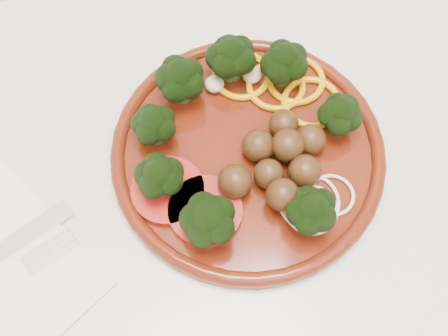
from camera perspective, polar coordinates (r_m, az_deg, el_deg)
name	(u,v)px	position (r m, az deg, el deg)	size (l,w,h in m)	color
counter	(289,256)	(0.99, 6.60, -8.88)	(2.40, 0.60, 0.90)	beige
plate	(245,141)	(0.53, 2.16, 2.72)	(0.26, 0.26, 0.06)	#4C1509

